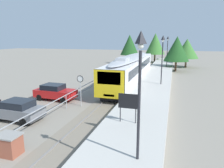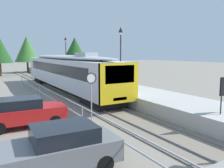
% 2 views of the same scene
% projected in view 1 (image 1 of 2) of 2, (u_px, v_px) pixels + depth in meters
% --- Properties ---
extents(ground_plane, '(160.00, 160.00, 0.00)m').
position_uv_depth(ground_plane, '(106.00, 85.00, 27.57)').
color(ground_plane, gray).
extents(track_rails, '(3.20, 60.00, 0.14)m').
position_uv_depth(track_rails, '(128.00, 86.00, 26.74)').
color(track_rails, slate).
rests_on(track_rails, ground).
extents(commuter_train, '(2.82, 20.71, 3.74)m').
position_uv_depth(commuter_train, '(132.00, 67.00, 28.14)').
color(commuter_train, silver).
rests_on(commuter_train, track_rails).
extents(station_platform, '(3.90, 60.00, 0.90)m').
position_uv_depth(station_platform, '(154.00, 84.00, 25.76)').
color(station_platform, '#B7B5AD').
rests_on(station_platform, ground).
extents(platform_lamp_near_end, '(0.34, 0.34, 5.35)m').
position_uv_depth(platform_lamp_near_end, '(140.00, 73.00, 8.29)').
color(platform_lamp_near_end, '#232328').
rests_on(platform_lamp_near_end, station_platform).
extents(platform_lamp_mid_platform, '(0.34, 0.34, 5.35)m').
position_uv_depth(platform_lamp_mid_platform, '(163.00, 51.00, 22.93)').
color(platform_lamp_mid_platform, '#232328').
rests_on(platform_lamp_mid_platform, station_platform).
extents(platform_lamp_far_end, '(0.34, 0.34, 5.35)m').
position_uv_depth(platform_lamp_far_end, '(168.00, 46.00, 37.58)').
color(platform_lamp_far_end, '#232328').
rests_on(platform_lamp_far_end, station_platform).
extents(platform_notice_board, '(1.20, 0.08, 1.80)m').
position_uv_depth(platform_notice_board, '(128.00, 102.00, 12.74)').
color(platform_notice_board, '#232328').
rests_on(platform_notice_board, station_platform).
extents(speed_limit_sign, '(0.61, 0.10, 2.81)m').
position_uv_depth(speed_limit_sign, '(80.00, 83.00, 18.43)').
color(speed_limit_sign, '#9EA0A5').
rests_on(speed_limit_sign, ground).
extents(brick_utility_cabinet, '(1.21, 0.99, 1.13)m').
position_uv_depth(brick_utility_cabinet, '(9.00, 145.00, 10.95)').
color(brick_utility_cabinet, brown).
rests_on(brick_utility_cabinet, ground).
extents(carpark_fence, '(0.06, 36.06, 1.25)m').
position_uv_depth(carpark_fence, '(66.00, 98.00, 18.08)').
color(carpark_fence, '#9EA0A5').
rests_on(carpark_fence, ground).
extents(parked_hatchback_grey, '(4.07, 1.92, 1.53)m').
position_uv_depth(parked_hatchback_grey, '(17.00, 110.00, 15.58)').
color(parked_hatchback_grey, slate).
rests_on(parked_hatchback_grey, ground).
extents(parked_hatchback_red, '(4.07, 1.93, 1.53)m').
position_uv_depth(parked_hatchback_red, '(55.00, 92.00, 20.75)').
color(parked_hatchback_red, red).
rests_on(parked_hatchback_red, ground).
extents(tree_behind_carpark, '(4.47, 4.47, 6.27)m').
position_uv_depth(tree_behind_carpark, '(177.00, 49.00, 37.65)').
color(tree_behind_carpark, brown).
rests_on(tree_behind_carpark, ground).
extents(tree_behind_station_far, '(4.64, 4.64, 7.09)m').
position_uv_depth(tree_behind_station_far, '(155.00, 44.00, 50.85)').
color(tree_behind_station_far, brown).
rests_on(tree_behind_station_far, ground).
extents(tree_distant_left, '(4.75, 4.75, 5.78)m').
position_uv_depth(tree_distant_left, '(187.00, 49.00, 42.86)').
color(tree_distant_left, brown).
rests_on(tree_distant_left, ground).
extents(tree_distant_centre, '(4.16, 4.16, 6.70)m').
position_uv_depth(tree_distant_centre, '(130.00, 45.00, 47.64)').
color(tree_distant_centre, brown).
rests_on(tree_distant_centre, ground).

